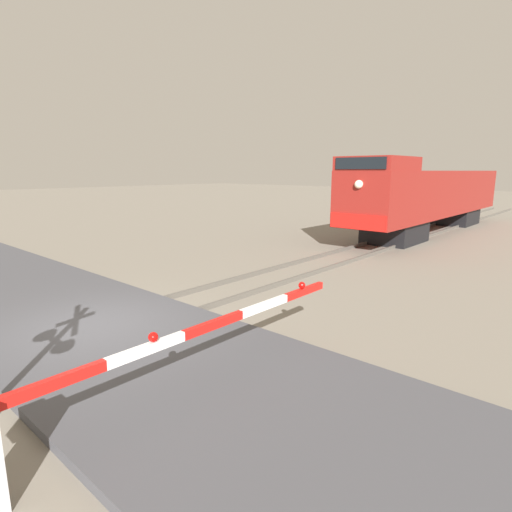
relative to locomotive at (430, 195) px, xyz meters
name	(u,v)px	position (x,y,z in m)	size (l,w,h in m)	color
ground_plane	(95,332)	(0.00, -20.54, -2.17)	(160.00, 160.00, 0.00)	gray
rail_track_left	(80,322)	(-0.72, -20.54, -2.09)	(0.08, 80.00, 0.15)	#59544C
rail_track_right	(112,338)	(0.72, -20.54, -2.09)	(0.08, 80.00, 0.15)	#59544C
road_surface	(95,329)	(0.00, -20.54, -2.08)	(36.00, 4.71, 0.17)	#47474C
locomotive	(430,195)	(0.00, 0.00, 0.00)	(2.72, 17.91, 4.16)	black
crossing_gate	(71,401)	(3.89, -22.79, -1.29)	(0.36, 6.88, 1.38)	silver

